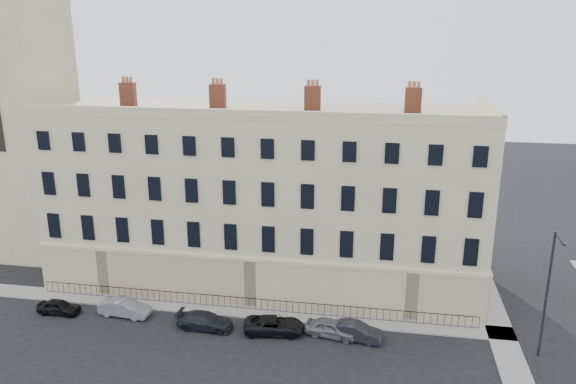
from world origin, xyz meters
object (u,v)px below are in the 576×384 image
at_px(car_c, 205,321).
at_px(car_d, 274,325).
at_px(car_e, 332,328).
at_px(streetlamp, 548,290).
at_px(car_a, 59,307).
at_px(car_b, 125,308).
at_px(car_f, 356,331).

xyz_separation_m(car_c, car_d, (5.18, 0.26, 0.00)).
height_order(car_d, car_e, car_e).
bearing_deg(streetlamp, car_a, -177.92).
bearing_deg(car_a, car_b, -83.81).
xyz_separation_m(car_c, streetlamp, (23.55, 0.33, 4.38)).
distance_m(car_f, streetlamp, 13.18).
relative_size(car_a, car_f, 0.87).
height_order(car_b, car_f, car_b).
distance_m(car_a, streetlamp, 35.80).
distance_m(car_b, streetlamp, 30.61).
bearing_deg(car_d, car_c, 86.05).
relative_size(car_d, car_f, 1.16).
height_order(car_d, streetlamp, streetlamp).
distance_m(car_c, car_d, 5.19).
xyz_separation_m(car_c, car_e, (9.37, 0.52, 0.03)).
distance_m(car_c, car_e, 9.39).
height_order(car_a, car_d, car_d).
distance_m(car_d, car_f, 5.93).
bearing_deg(car_a, car_e, -89.44).
xyz_separation_m(car_b, car_d, (11.93, -0.52, -0.05)).
height_order(car_f, streetlamp, streetlamp).
relative_size(car_c, car_f, 1.10).
height_order(car_c, car_d, car_d).
bearing_deg(car_b, car_d, -87.75).
bearing_deg(car_e, car_f, -85.12).
relative_size(car_b, streetlamp, 0.45).
xyz_separation_m(car_a, car_e, (21.34, 0.34, 0.08)).
bearing_deg(car_a, streetlamp, -90.11).
bearing_deg(car_b, car_a, 101.29).
relative_size(car_e, streetlamp, 0.42).
bearing_deg(car_a, car_f, -89.84).
height_order(car_e, streetlamp, streetlamp).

